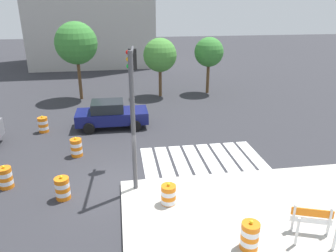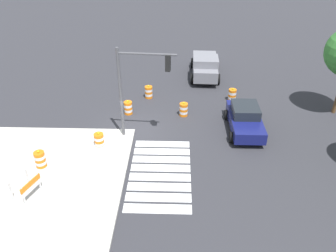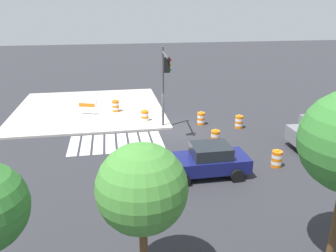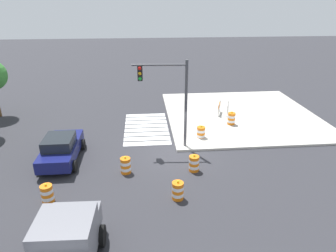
% 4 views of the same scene
% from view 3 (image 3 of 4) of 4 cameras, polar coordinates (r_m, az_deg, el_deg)
% --- Properties ---
extents(ground_plane, '(120.00, 120.00, 0.00)m').
position_cam_3_polar(ground_plane, '(23.23, 0.83, -0.60)').
color(ground_plane, '#2D2D33').
extents(sidewalk_corner, '(12.00, 12.00, 0.15)m').
position_cam_3_polar(sidewalk_corner, '(28.58, -13.42, 2.94)').
color(sidewalk_corner, '#BCB7AD').
rests_on(sidewalk_corner, ground).
extents(crosswalk_stripes, '(5.85, 3.20, 0.02)m').
position_cam_3_polar(crosswalk_stripes, '(21.18, -8.93, -2.90)').
color(crosswalk_stripes, silver).
rests_on(crosswalk_stripes, ground).
extents(sports_car, '(4.31, 2.15, 1.63)m').
position_cam_3_polar(sports_car, '(16.86, 6.71, -5.92)').
color(sports_car, navy).
rests_on(sports_car, ground).
extents(pickup_truck, '(5.22, 2.49, 1.92)m').
position_cam_3_polar(pickup_truck, '(22.06, 26.12, -1.15)').
color(pickup_truck, slate).
rests_on(pickup_truck, ground).
extents(traffic_barrel_near_corner, '(0.56, 0.56, 1.02)m').
position_cam_3_polar(traffic_barrel_near_corner, '(23.92, 12.17, 0.71)').
color(traffic_barrel_near_corner, orange).
rests_on(traffic_barrel_near_corner, ground).
extents(traffic_barrel_crosswalk_end, '(0.56, 0.56, 1.02)m').
position_cam_3_polar(traffic_barrel_crosswalk_end, '(18.68, 18.27, -5.41)').
color(traffic_barrel_crosswalk_end, orange).
rests_on(traffic_barrel_crosswalk_end, ground).
extents(traffic_barrel_median_near, '(0.56, 0.56, 1.02)m').
position_cam_3_polar(traffic_barrel_median_near, '(24.58, -4.01, 1.63)').
color(traffic_barrel_median_near, orange).
rests_on(traffic_barrel_median_near, ground).
extents(traffic_barrel_median_far, '(0.56, 0.56, 1.02)m').
position_cam_3_polar(traffic_barrel_median_far, '(24.22, 5.74, 1.30)').
color(traffic_barrel_median_far, orange).
rests_on(traffic_barrel_median_far, ground).
extents(traffic_barrel_far_curb, '(0.56, 0.56, 1.02)m').
position_cam_3_polar(traffic_barrel_far_curb, '(20.80, 8.18, -1.97)').
color(traffic_barrel_far_curb, orange).
rests_on(traffic_barrel_far_curb, ground).
extents(traffic_barrel_on_sidewalk, '(0.56, 0.56, 1.02)m').
position_cam_3_polar(traffic_barrel_on_sidewalk, '(27.01, -9.03, 3.44)').
color(traffic_barrel_on_sidewalk, orange).
rests_on(traffic_barrel_on_sidewalk, sidewalk_corner).
extents(construction_barricade, '(1.42, 1.15, 1.00)m').
position_cam_3_polar(construction_barricade, '(26.81, -13.71, 3.25)').
color(construction_barricade, silver).
rests_on(construction_barricade, sidewalk_corner).
extents(traffic_light_pole, '(0.48, 3.29, 5.50)m').
position_cam_3_polar(traffic_light_pole, '(21.54, -0.61, 8.60)').
color(traffic_light_pole, '#4C4C51').
rests_on(traffic_light_pole, sidewalk_corner).
extents(street_tree_streetside_mid, '(2.63, 2.63, 4.63)m').
position_cam_3_polar(street_tree_streetside_mid, '(9.42, -4.54, -10.77)').
color(street_tree_streetside_mid, brown).
rests_on(street_tree_streetside_mid, ground).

